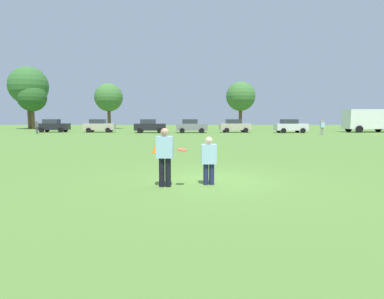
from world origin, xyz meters
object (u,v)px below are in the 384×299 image
Objects in this scene: frisbee at (183,150)px; bystander_sideline_watcher at (323,127)px; player_thrower at (166,154)px; traffic_cone at (156,149)px; parked_car_near_right at (236,126)px; player_defender at (210,158)px; parked_car_mid_left at (100,126)px; bystander_far_jogger at (38,126)px; box_truck at (375,120)px; parked_car_far_right at (291,126)px; parked_car_mid_right at (192,126)px; parked_car_center at (151,126)px; parked_car_near_left at (54,126)px.

bystander_sideline_watcher reaches higher than frisbee.
frisbee is at bearing -8.19° from player_thrower.
parked_car_near_right is (8.02, 26.68, 0.69)m from traffic_cone.
parked_car_near_right is at bearing 81.32° from player_defender.
parked_car_mid_left is 8.04m from bystander_far_jogger.
player_thrower is at bearing -59.25° from bystander_far_jogger.
parked_car_far_right is at bearing -171.63° from box_truck.
parked_car_center is at bearing -179.11° from parked_car_mid_right.
box_truck is 5.06× the size of bystander_far_jogger.
player_defender is 38.23m from parked_car_mid_left.
traffic_cone is 26.38m from bystander_sideline_watcher.
player_thrower is 36.39m from bystander_far_jogger.
box_truck reaches higher than parked_car_near_left.
box_truck is 12.70m from bystander_sideline_watcher.
parked_car_near_left is at bearing 167.64° from bystander_sideline_watcher.
parked_car_mid_right is (19.46, -1.92, 0.00)m from parked_car_near_left.
parked_car_near_left and parked_car_near_right have the same top height.
frisbee is 0.06× the size of parked_car_mid_left.
box_truck is at bearing 36.25° from bystander_sideline_watcher.
box_truck reaches higher than player_thrower.
box_truck reaches higher than parked_car_mid_right.
parked_car_mid_left and parked_car_near_right have the same top height.
player_thrower is 1.31m from player_defender.
traffic_cone is at bearing -52.14° from bystander_far_jogger.
bystander_far_jogger is (-44.89, -5.09, -0.79)m from box_truck.
parked_car_near_right reaches higher than bystander_sideline_watcher.
frisbee is 0.06× the size of parked_car_mid_right.
bystander_sideline_watcher is at bearing 48.71° from traffic_cone.
parked_car_near_right is at bearing 80.20° from frisbee.
player_thrower is at bearing -119.09° from bystander_sideline_watcher.
parked_car_mid_left is 2.50× the size of bystander_sideline_watcher.
bystander_sideline_watcher is at bearing -12.36° from parked_car_near_left.
bystander_sideline_watcher is (14.79, 28.58, 0.18)m from player_defender.
parked_car_mid_right is 0.50× the size of box_truck.
parked_car_near_right is 2.50× the size of bystander_sideline_watcher.
player_defender is 5.13× the size of frisbee.
parked_car_near_right reaches higher than player_thrower.
bystander_sideline_watcher is (9.38, -6.86, 0.05)m from parked_car_near_right.
frisbee is at bearing -90.28° from parked_car_mid_right.
frisbee is at bearing -58.65° from bystander_far_jogger.
parked_car_center is at bearing -173.98° from parked_car_near_right.
player_thrower is 0.39× the size of parked_car_mid_left.
parked_car_near_right is 11.62m from bystander_sideline_watcher.
parked_car_near_left is 1.00× the size of parked_car_mid_left.
box_truck is 45.19m from bystander_far_jogger.
parked_car_near_left is at bearing 179.81° from box_truck.
traffic_cone is (-2.61, 8.77, -0.56)m from player_defender.
parked_car_far_right is 6.04m from bystander_sideline_watcher.
parked_car_far_right is at bearing 109.53° from bystander_sideline_watcher.
parked_car_near_left is (-19.30, 36.59, -0.15)m from frisbee.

